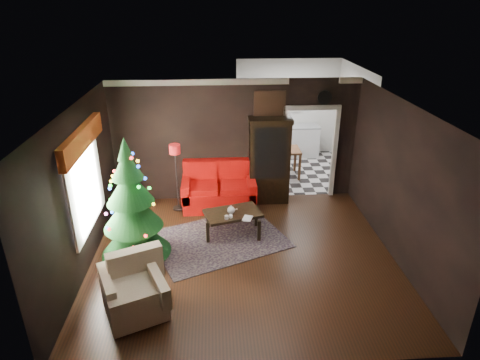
{
  "coord_description": "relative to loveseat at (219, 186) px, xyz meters",
  "views": [
    {
      "loc": [
        -0.48,
        -6.37,
        4.4
      ],
      "look_at": [
        0.0,
        0.9,
        1.15
      ],
      "focal_mm": 30.94,
      "sensor_mm": 36.0,
      "label": 1
    }
  ],
  "objects": [
    {
      "name": "floor_lamp",
      "position": [
        -0.91,
        -0.22,
        0.33
      ],
      "size": [
        0.31,
        0.31,
        1.5
      ],
      "primitive_type": null,
      "rotation": [
        0.0,
        0.0,
        -0.26
      ],
      "color": "black",
      "rests_on": "ground"
    },
    {
      "name": "kitchen_window",
      "position": [
        2.1,
        3.4,
        1.2
      ],
      "size": [
        0.7,
        0.06,
        0.7
      ],
      "primitive_type": "cube",
      "color": "white",
      "rests_on": "ground"
    },
    {
      "name": "curio_cabinet",
      "position": [
        1.15,
        0.22,
        0.45
      ],
      "size": [
        0.9,
        0.45,
        1.9
      ],
      "primitive_type": null,
      "color": "black",
      "rests_on": "ground"
    },
    {
      "name": "wall_clock",
      "position": [
        2.35,
        0.4,
        1.88
      ],
      "size": [
        0.32,
        0.32,
        0.06
      ],
      "primitive_type": "cylinder",
      "color": "silver",
      "rests_on": "wall_back"
    },
    {
      "name": "left_window",
      "position": [
        -2.31,
        -1.85,
        0.95
      ],
      "size": [
        0.05,
        1.6,
        1.4
      ],
      "primitive_type": "cube",
      "color": "white",
      "rests_on": "wall_left"
    },
    {
      "name": "painting",
      "position": [
        1.15,
        0.41,
        1.75
      ],
      "size": [
        0.62,
        0.05,
        0.52
      ],
      "primitive_type": "cube",
      "color": "#B17F42",
      "rests_on": "wall_back"
    },
    {
      "name": "cup_a",
      "position": [
        0.12,
        -1.5,
        0.03
      ],
      "size": [
        0.09,
        0.09,
        0.07
      ],
      "primitive_type": "cylinder",
      "rotation": [
        0.0,
        0.0,
        -0.11
      ],
      "color": "silver",
      "rests_on": "coffee_table"
    },
    {
      "name": "kitchen_floor",
      "position": [
        2.1,
        1.95,
        -0.5
      ],
      "size": [
        3.0,
        3.0,
        0.0
      ],
      "primitive_type": "plane",
      "color": "silver",
      "rests_on": "ground"
    },
    {
      "name": "armchair",
      "position": [
        -1.33,
        -3.41,
        -0.04
      ],
      "size": [
        1.16,
        1.16,
        0.9
      ],
      "primitive_type": null,
      "rotation": [
        0.0,
        0.0,
        0.4
      ],
      "color": "tan",
      "rests_on": "ground"
    },
    {
      "name": "book",
      "position": [
        0.44,
        -1.5,
        0.11
      ],
      "size": [
        0.17,
        0.07,
        0.23
      ],
      "primitive_type": "imported",
      "rotation": [
        0.0,
        0.0,
        -0.34
      ],
      "color": "tan",
      "rests_on": "coffee_table"
    },
    {
      "name": "wall_back",
      "position": [
        0.4,
        0.45,
        0.9
      ],
      "size": [
        5.5,
        0.0,
        5.5
      ],
      "primitive_type": "plane",
      "rotation": [
        1.57,
        0.0,
        0.0
      ],
      "color": "black",
      "rests_on": "ground"
    },
    {
      "name": "valance",
      "position": [
        -2.23,
        -1.85,
        1.77
      ],
      "size": [
        0.12,
        2.1,
        0.35
      ],
      "primitive_type": "cube",
      "color": "maroon",
      "rests_on": "wall_left"
    },
    {
      "name": "kitchen_table",
      "position": [
        1.8,
        1.65,
        -0.12
      ],
      "size": [
        0.7,
        0.7,
        0.75
      ],
      "primitive_type": null,
      "color": "brown",
      "rests_on": "ground"
    },
    {
      "name": "wall_left",
      "position": [
        -2.35,
        -2.05,
        0.9
      ],
      "size": [
        0.0,
        5.5,
        5.5
      ],
      "primitive_type": "plane",
      "rotation": [
        1.57,
        0.0,
        1.57
      ],
      "color": "black",
      "rests_on": "ground"
    },
    {
      "name": "loveseat",
      "position": [
        0.0,
        0.0,
        0.0
      ],
      "size": [
        1.7,
        0.9,
        1.0
      ],
      "primitive_type": null,
      "color": "#9D0800",
      "rests_on": "ground"
    },
    {
      "name": "doorway",
      "position": [
        2.1,
        0.45,
        0.55
      ],
      "size": [
        1.1,
        0.1,
        2.1
      ],
      "primitive_type": null,
      "color": "silver",
      "rests_on": "ground"
    },
    {
      "name": "wall_front",
      "position": [
        0.4,
        -4.55,
        0.9
      ],
      "size": [
        5.5,
        0.0,
        5.5
      ],
      "primitive_type": "plane",
      "rotation": [
        -1.57,
        0.0,
        0.0
      ],
      "color": "black",
      "rests_on": "ground"
    },
    {
      "name": "christmas_tree",
      "position": [
        -1.54,
        -1.94,
        0.55
      ],
      "size": [
        1.42,
        1.42,
        2.37
      ],
      "primitive_type": null,
      "rotation": [
        0.0,
        0.0,
        -0.16
      ],
      "color": "black",
      "rests_on": "ground"
    },
    {
      "name": "teapot",
      "position": [
        0.22,
        -1.3,
        0.08
      ],
      "size": [
        0.23,
        0.23,
        0.16
      ],
      "primitive_type": null,
      "rotation": [
        0.0,
        0.0,
        -0.42
      ],
      "color": "silver",
      "rests_on": "coffee_table"
    },
    {
      "name": "cup_b",
      "position": [
        0.2,
        -1.45,
        0.03
      ],
      "size": [
        0.07,
        0.07,
        0.06
      ],
      "primitive_type": "cylinder",
      "rotation": [
        0.0,
        0.0,
        0.08
      ],
      "color": "white",
      "rests_on": "coffee_table"
    },
    {
      "name": "wall_right",
      "position": [
        3.15,
        -2.05,
        0.9
      ],
      "size": [
        0.0,
        5.5,
        5.5
      ],
      "primitive_type": "plane",
      "rotation": [
        1.57,
        0.0,
        -1.57
      ],
      "color": "black",
      "rests_on": "ground"
    },
    {
      "name": "rug",
      "position": [
        -0.03,
        -1.44,
        -0.49
      ],
      "size": [
        2.96,
        2.59,
        0.01
      ],
      "primitive_type": "cube",
      "rotation": [
        0.0,
        0.0,
        0.4
      ],
      "color": "#432C3B",
      "rests_on": "ground"
    },
    {
      "name": "coffee_table",
      "position": [
        0.25,
        -1.24,
        -0.24
      ],
      "size": [
        1.21,
        0.92,
        0.49
      ],
      "primitive_type": null,
      "rotation": [
        0.0,
        0.0,
        0.27
      ],
      "color": "black",
      "rests_on": "rug"
    },
    {
      "name": "kitchen_counter",
      "position": [
        2.1,
        3.15,
        -0.05
      ],
      "size": [
        1.8,
        0.6,
        0.9
      ],
      "primitive_type": "cube",
      "color": "white",
      "rests_on": "ground"
    },
    {
      "name": "ceiling",
      "position": [
        0.4,
        -2.05,
        2.3
      ],
      "size": [
        5.5,
        5.5,
        0.0
      ],
      "primitive_type": "plane",
      "rotation": [
        3.14,
        0.0,
        0.0
      ],
      "color": "white",
      "rests_on": "ground"
    },
    {
      "name": "floor",
      "position": [
        0.4,
        -2.05,
        -0.5
      ],
      "size": [
        5.5,
        5.5,
        0.0
      ],
      "primitive_type": "plane",
      "color": "black",
      "rests_on": "ground"
    }
  ]
}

